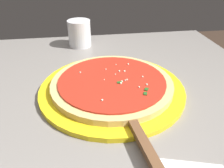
{
  "coord_description": "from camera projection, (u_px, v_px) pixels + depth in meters",
  "views": [
    {
      "loc": [
        0.04,
        0.48,
        1.05
      ],
      "look_at": [
        -0.03,
        0.0,
        0.75
      ],
      "focal_mm": 35.35,
      "sensor_mm": 36.0,
      "label": 1
    }
  ],
  "objects": [
    {
      "name": "pizza_server",
      "position": [
        136.0,
        130.0,
        0.43
      ],
      "size": [
        0.08,
        0.22,
        0.01
      ],
      "color": "silver",
      "rests_on": "serving_plate"
    },
    {
      "name": "restaurant_table",
      "position": [
        100.0,
        129.0,
        0.64
      ],
      "size": [
        0.98,
        0.88,
        0.73
      ],
      "color": "black",
      "rests_on": "ground_plane"
    },
    {
      "name": "cup_tall_drink",
      "position": [
        80.0,
        33.0,
        0.82
      ],
      "size": [
        0.08,
        0.08,
        0.1
      ],
      "primitive_type": "cylinder",
      "color": "silver",
      "rests_on": "restaurant_table"
    },
    {
      "name": "pizza",
      "position": [
        112.0,
        83.0,
        0.57
      ],
      "size": [
        0.31,
        0.31,
        0.02
      ],
      "color": "#DBB26B",
      "rests_on": "serving_plate"
    },
    {
      "name": "serving_plate",
      "position": [
        112.0,
        88.0,
        0.57
      ],
      "size": [
        0.37,
        0.37,
        0.01
      ],
      "primitive_type": "cylinder",
      "color": "yellow",
      "rests_on": "restaurant_table"
    }
  ]
}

